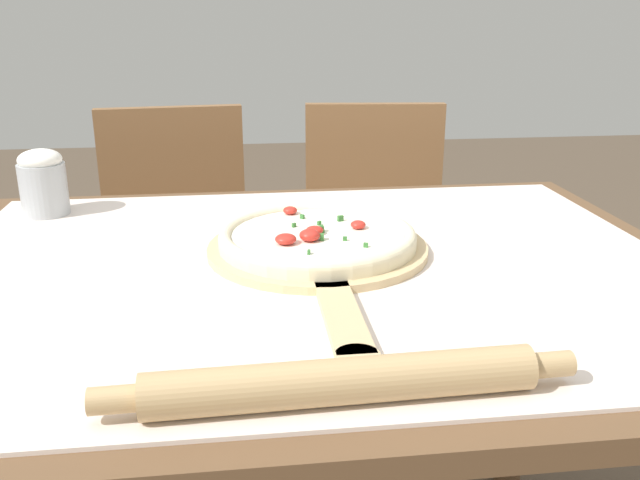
{
  "coord_description": "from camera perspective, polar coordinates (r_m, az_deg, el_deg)",
  "views": [
    {
      "loc": [
        -0.1,
        -0.94,
        1.12
      ],
      "look_at": [
        0.02,
        0.02,
        0.79
      ],
      "focal_mm": 38.0,
      "sensor_mm": 36.0,
      "label": 1
    }
  ],
  "objects": [
    {
      "name": "pizza_peel",
      "position": [
        1.03,
        -0.03,
        -1.17
      ],
      "size": [
        0.34,
        0.55,
        0.01
      ],
      "color": "#D6B784",
      "rests_on": "towel_cloth"
    },
    {
      "name": "dining_table",
      "position": [
        1.06,
        -0.74,
        -8.23
      ],
      "size": [
        1.18,
        0.92,
        0.76
      ],
      "color": "brown",
      "rests_on": "ground_plane"
    },
    {
      "name": "chair_right",
      "position": [
        1.87,
        4.65,
        -0.36
      ],
      "size": [
        0.44,
        0.44,
        0.88
      ],
      "rotation": [
        0.0,
        0.0,
        -0.11
      ],
      "color": "brown",
      "rests_on": "ground_plane"
    },
    {
      "name": "flour_cup",
      "position": [
        1.34,
        -22.31,
        4.56
      ],
      "size": [
        0.08,
        0.08,
        0.12
      ],
      "color": "#B2B7BC",
      "rests_on": "towel_cloth"
    },
    {
      "name": "towel_cloth",
      "position": [
        1.01,
        -0.77,
        -2.16
      ],
      "size": [
        1.1,
        0.84,
        0.0
      ],
      "color": "silver",
      "rests_on": "dining_table"
    },
    {
      "name": "chair_left",
      "position": [
        1.84,
        -11.8,
        -1.02
      ],
      "size": [
        0.44,
        0.44,
        0.88
      ],
      "rotation": [
        0.0,
        0.0,
        0.1
      ],
      "color": "brown",
      "rests_on": "ground_plane"
    },
    {
      "name": "rolling_pin",
      "position": [
        0.66,
        1.84,
        -11.81
      ],
      "size": [
        0.47,
        0.06,
        0.05
      ],
      "rotation": [
        0.0,
        0.0,
        0.03
      ],
      "color": "tan",
      "rests_on": "towel_cloth"
    },
    {
      "name": "pizza",
      "position": [
        1.05,
        -0.21,
        0.26
      ],
      "size": [
        0.31,
        0.31,
        0.04
      ],
      "color": "beige",
      "rests_on": "pizza_peel"
    }
  ]
}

